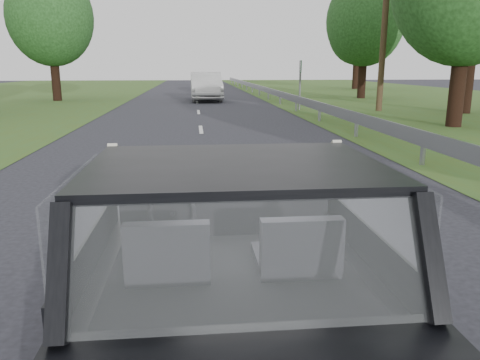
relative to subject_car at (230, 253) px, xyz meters
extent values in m
plane|color=#35353F|center=(0.00, 0.00, -0.72)|extent=(140.00, 140.00, 0.00)
cube|color=black|center=(0.00, 0.00, 0.00)|extent=(1.80, 4.00, 1.45)
cube|color=black|center=(0.00, 0.62, 0.12)|extent=(1.58, 0.45, 0.30)
cube|color=black|center=(-0.40, -0.29, 0.16)|extent=(0.50, 0.72, 0.42)
cube|color=black|center=(0.40, -0.29, 0.16)|extent=(0.50, 0.72, 0.42)
torus|color=black|center=(-0.40, 0.33, 0.20)|extent=(0.36, 0.36, 0.04)
ellipsoid|color=slate|center=(0.24, 0.65, 0.35)|extent=(0.54, 0.18, 0.24)
cube|color=#95979B|center=(4.30, 10.00, -0.15)|extent=(0.05, 90.00, 0.32)
imported|color=silver|center=(0.57, 25.51, 0.11)|extent=(2.09, 5.11, 1.67)
cube|color=#1B5B30|center=(4.73, 18.76, 0.40)|extent=(0.22, 0.91, 2.25)
cylinder|color=#4F3824|center=(8.22, 17.81, 3.44)|extent=(0.30, 0.30, 8.33)
camera|label=1|loc=(-0.23, -2.98, 1.24)|focal=35.00mm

